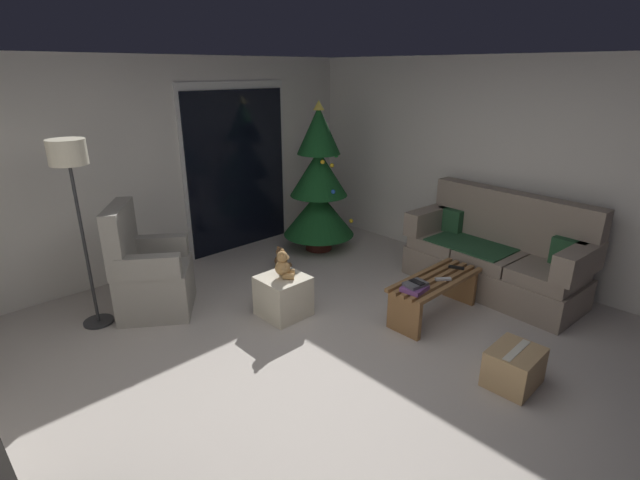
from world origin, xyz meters
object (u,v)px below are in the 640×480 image
(christmas_tree, at_px, (319,187))
(teddy_bear_chestnut_by_tree, at_px, (281,259))
(floor_lamp, at_px, (71,171))
(couch, at_px, (496,255))
(coffee_table, at_px, (435,291))
(cell_phone, at_px, (417,282))
(remote_silver, at_px, (443,279))
(cardboard_box_taped_mid_floor, at_px, (514,367))
(teddy_bear_honey, at_px, (284,266))
(remote_black, at_px, (456,267))
(book_stack, at_px, (415,287))
(ottoman, at_px, (283,296))
(armchair, at_px, (149,275))

(christmas_tree, xyz_separation_m, teddy_bear_chestnut_by_tree, (-0.80, -0.16, -0.76))
(floor_lamp, bearing_deg, couch, -33.05)
(coffee_table, xyz_separation_m, cell_phone, (-0.36, -0.02, 0.22))
(remote_silver, bearing_deg, cardboard_box_taped_mid_floor, -166.88)
(coffee_table, height_order, cell_phone, cell_phone)
(couch, height_order, cell_phone, couch)
(cell_phone, xyz_separation_m, floor_lamp, (-2.14, 2.21, 1.01))
(couch, bearing_deg, cell_phone, 176.44)
(teddy_bear_honey, bearing_deg, cell_phone, -56.40)
(remote_black, xyz_separation_m, book_stack, (-0.72, -0.00, 0.02))
(couch, height_order, coffee_table, couch)
(remote_silver, relative_size, teddy_bear_chestnut_by_tree, 0.55)
(christmas_tree, relative_size, teddy_bear_chestnut_by_tree, 6.95)
(ottoman, bearing_deg, remote_silver, -46.35)
(ottoman, bearing_deg, cell_phone, -56.30)
(ottoman, height_order, cardboard_box_taped_mid_floor, ottoman)
(cell_phone, bearing_deg, remote_silver, -3.20)
(cell_phone, bearing_deg, floor_lamp, 139.64)
(christmas_tree, height_order, armchair, christmas_tree)
(book_stack, relative_size, armchair, 0.22)
(remote_silver, height_order, ottoman, remote_silver)
(book_stack, bearing_deg, couch, -3.72)
(couch, relative_size, teddy_bear_chestnut_by_tree, 6.96)
(remote_black, relative_size, teddy_bear_honey, 0.55)
(couch, distance_m, floor_lamp, 4.35)
(book_stack, xyz_separation_m, teddy_bear_chestnut_by_tree, (0.02, 2.00, -0.33))
(cardboard_box_taped_mid_floor, bearing_deg, ottoman, 105.94)
(armchair, bearing_deg, remote_silver, -46.80)
(christmas_tree, relative_size, cardboard_box_taped_mid_floor, 4.61)
(book_stack, bearing_deg, armchair, 128.01)
(coffee_table, distance_m, ottoman, 1.51)
(cell_phone, xyz_separation_m, christmas_tree, (0.80, 2.16, 0.38))
(couch, distance_m, teddy_bear_honey, 2.39)
(armchair, bearing_deg, teddy_bear_chestnut_by_tree, -2.41)
(book_stack, distance_m, armchair, 2.63)
(christmas_tree, bearing_deg, cardboard_box_taped_mid_floor, -106.09)
(christmas_tree, distance_m, teddy_bear_honey, 1.90)
(armchair, bearing_deg, floor_lamp, 165.23)
(remote_black, bearing_deg, cell_phone, 156.27)
(armchair, relative_size, teddy_bear_chestnut_by_tree, 3.96)
(remote_black, height_order, ottoman, remote_black)
(armchair, bearing_deg, teddy_bear_honey, -47.30)
(teddy_bear_honey, relative_size, teddy_bear_chestnut_by_tree, 1.00)
(book_stack, bearing_deg, christmas_tree, 69.14)
(cell_phone, height_order, floor_lamp, floor_lamp)
(ottoman, xyz_separation_m, teddy_bear_honey, (0.01, -0.01, 0.33))
(remote_silver, height_order, cardboard_box_taped_mid_floor, remote_silver)
(coffee_table, bearing_deg, remote_silver, -85.04)
(teddy_bear_chestnut_by_tree, bearing_deg, christmas_tree, 11.27)
(cardboard_box_taped_mid_floor, bearing_deg, cell_phone, 83.47)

